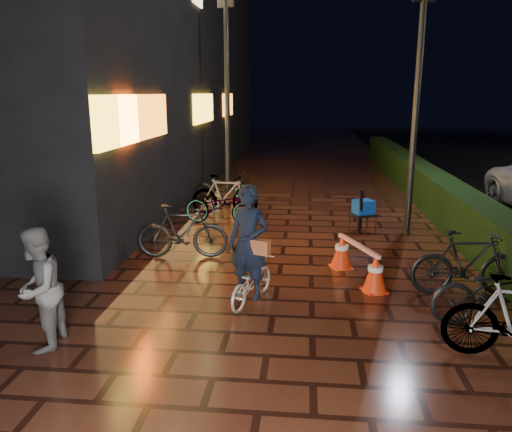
# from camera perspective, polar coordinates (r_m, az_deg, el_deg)

# --- Properties ---
(ground) EXTENTS (80.00, 80.00, 0.00)m
(ground) POSITION_cam_1_polar(r_m,az_deg,el_deg) (7.73, 6.38, -9.70)
(ground) COLOR #381911
(ground) RESTS_ON ground
(hedge) EXTENTS (0.70, 20.00, 1.00)m
(hedge) POSITION_cam_1_polar(r_m,az_deg,el_deg) (15.68, 18.38, 3.72)
(hedge) COLOR black
(hedge) RESTS_ON ground
(bystander_person) EXTENTS (0.64, 0.79, 1.55)m
(bystander_person) POSITION_cam_1_polar(r_m,az_deg,el_deg) (6.64, -23.67, -7.66)
(bystander_person) COLOR #58585B
(bystander_person) RESTS_ON ground
(storefront_block) EXTENTS (12.09, 22.00, 9.00)m
(storefront_block) POSITION_cam_1_polar(r_m,az_deg,el_deg) (20.85, -21.91, 16.85)
(storefront_block) COLOR black
(storefront_block) RESTS_ON ground
(lamp_post_hedge) EXTENTS (0.51, 0.17, 5.27)m
(lamp_post_hedge) POSITION_cam_1_polar(r_m,az_deg,el_deg) (11.71, 17.86, 12.37)
(lamp_post_hedge) COLOR black
(lamp_post_hedge) RESTS_ON ground
(lamp_post_sf) EXTENTS (0.55, 0.30, 5.90)m
(lamp_post_sf) POSITION_cam_1_polar(r_m,az_deg,el_deg) (15.69, -3.32, 14.49)
(lamp_post_sf) COLOR black
(lamp_post_sf) RESTS_ON ground
(cyclist) EXTENTS (0.85, 1.34, 1.81)m
(cyclist) POSITION_cam_1_polar(r_m,az_deg,el_deg) (7.38, -0.70, -5.14)
(cyclist) COLOR silver
(cyclist) RESTS_ON ground
(traffic_barrier) EXTENTS (0.90, 1.53, 0.63)m
(traffic_barrier) POSITION_cam_1_polar(r_m,az_deg,el_deg) (8.64, 11.51, -5.08)
(traffic_barrier) COLOR red
(traffic_barrier) RESTS_ON ground
(cart_assembly) EXTENTS (0.71, 0.77, 1.06)m
(cart_assembly) POSITION_cam_1_polar(r_m,az_deg,el_deg) (11.47, 12.14, 0.81)
(cart_assembly) COLOR black
(cart_assembly) RESTS_ON ground
(parked_bikes_storefront) EXTENTS (2.12, 5.40, 1.04)m
(parked_bikes_storefront) POSITION_cam_1_polar(r_m,az_deg,el_deg) (12.18, -4.60, 1.59)
(parked_bikes_storefront) COLOR black
(parked_bikes_storefront) RESTS_ON ground
(parked_bikes_hedge) EXTENTS (1.89, 2.57, 1.04)m
(parked_bikes_hedge) POSITION_cam_1_polar(r_m,az_deg,el_deg) (7.54, 25.43, -7.53)
(parked_bikes_hedge) COLOR black
(parked_bikes_hedge) RESTS_ON ground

